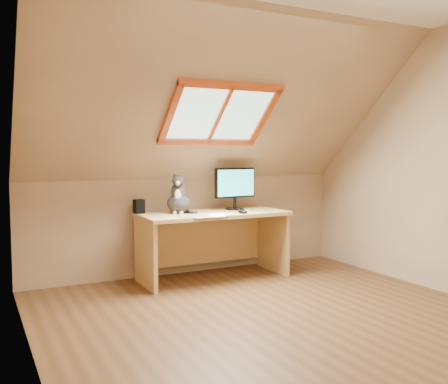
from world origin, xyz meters
TOP-DOWN VIEW (x-y plane):
  - ground at (0.00, 0.00)m, footprint 3.50×3.50m
  - room_shell at (0.00, -0.09)m, footprint 3.52×3.52m
  - desk at (0.10, 1.44)m, footprint 1.48×0.65m
  - monitor at (0.40, 1.47)m, footprint 0.47×0.20m
  - cat at (-0.24, 1.46)m, footprint 0.31×0.33m
  - desk_speaker at (-0.59, 1.63)m, footprint 0.10×0.10m
  - graphics_tablet at (-0.21, 1.18)m, footprint 0.30×0.24m
  - mouse at (0.31, 1.15)m, footprint 0.10×0.13m
  - papers at (-0.03, 1.12)m, footprint 0.35×0.30m
  - cables at (0.52, 1.26)m, footprint 0.51×0.26m

SIDE VIEW (x-z plane):
  - ground at x=0.00m, z-range 0.00..0.00m
  - desk at x=0.10m, z-range 0.12..0.80m
  - papers at x=-0.03m, z-range 0.67..0.68m
  - cables at x=0.52m, z-range 0.67..0.68m
  - graphics_tablet at x=-0.21m, z-range 0.67..0.69m
  - mouse at x=0.31m, z-range 0.67..0.71m
  - desk_speaker at x=-0.59m, z-range 0.67..0.81m
  - cat at x=-0.24m, z-range 0.62..1.02m
  - monitor at x=0.40m, z-range 0.71..1.14m
  - room_shell at x=0.00m, z-range 0.23..2.64m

